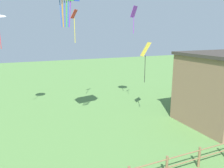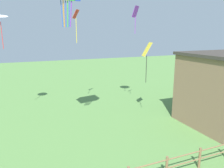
{
  "view_description": "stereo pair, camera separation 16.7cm",
  "coord_description": "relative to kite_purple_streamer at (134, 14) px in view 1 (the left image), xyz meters",
  "views": [
    {
      "loc": [
        -4.46,
        -2.44,
        7.36
      ],
      "look_at": [
        0.0,
        7.63,
        4.82
      ],
      "focal_mm": 35.0,
      "sensor_mm": 36.0,
      "label": 1
    },
    {
      "loc": [
        -4.3,
        -2.51,
        7.36
      ],
      "look_at": [
        0.0,
        7.63,
        4.82
      ],
      "focal_mm": 35.0,
      "sensor_mm": 36.0,
      "label": 2
    }
  ],
  "objects": [
    {
      "name": "kite_purple_streamer",
      "position": [
        0.0,
        0.0,
        0.0
      ],
      "size": [
        0.79,
        0.68,
        2.33
      ],
      "color": "purple"
    },
    {
      "name": "kite_yellow_diamond",
      "position": [
        0.3,
        -1.57,
        -3.21
      ],
      "size": [
        0.88,
        1.08,
        3.41
      ],
      "color": "yellow"
    },
    {
      "name": "kite_red_diamond",
      "position": [
        -4.54,
        2.82,
        -0.38
      ],
      "size": [
        0.76,
        0.79,
        2.95
      ],
      "color": "red"
    }
  ]
}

